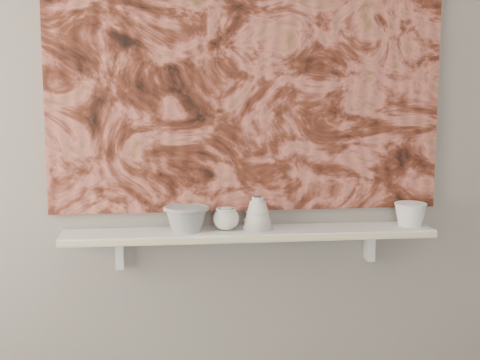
{
  "coord_description": "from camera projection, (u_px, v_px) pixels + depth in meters",
  "views": [
    {
      "loc": [
        -0.33,
        -0.94,
        1.47
      ],
      "look_at": [
        -0.04,
        1.49,
        1.12
      ],
      "focal_mm": 50.0,
      "sensor_mm": 36.0,
      "label": 1
    }
  ],
  "objects": [
    {
      "name": "bowl_grey",
      "position": [
        186.0,
        218.0,
        2.48
      ],
      "size": [
        0.23,
        0.23,
        0.1
      ],
      "primitive_type": null,
      "rotation": [
        0.0,
        0.0,
        -0.41
      ],
      "color": "gray",
      "rests_on": "shelf"
    },
    {
      "name": "shelf",
      "position": [
        250.0,
        233.0,
        2.52
      ],
      "size": [
        1.4,
        0.18,
        0.03
      ],
      "primitive_type": "cube",
      "color": "white",
      "rests_on": "wall_back"
    },
    {
      "name": "house_motif",
      "position": [
        362.0,
        147.0,
        2.6
      ],
      "size": [
        0.09,
        0.0,
        0.08
      ],
      "primitive_type": "cube",
      "color": "black",
      "rests_on": "painting"
    },
    {
      "name": "bell_vessel",
      "position": [
        258.0,
        213.0,
        2.51
      ],
      "size": [
        0.13,
        0.13,
        0.13
      ],
      "primitive_type": null,
      "rotation": [
        0.0,
        0.0,
        -0.12
      ],
      "color": "silver",
      "rests_on": "shelf"
    },
    {
      "name": "cup_cream",
      "position": [
        226.0,
        219.0,
        2.5
      ],
      "size": [
        0.12,
        0.12,
        0.09
      ],
      "primitive_type": null,
      "rotation": [
        0.0,
        0.0,
        0.27
      ],
      "color": "beige",
      "rests_on": "shelf"
    },
    {
      "name": "wall_back",
      "position": [
        247.0,
        117.0,
        2.55
      ],
      "size": [
        3.6,
        0.0,
        3.6
      ],
      "primitive_type": "plane",
      "rotation": [
        1.57,
        0.0,
        0.0
      ],
      "color": "gray",
      "rests_on": "floor"
    },
    {
      "name": "painting",
      "position": [
        247.0,
        67.0,
        2.51
      ],
      "size": [
        1.5,
        0.02,
        1.1
      ],
      "primitive_type": "cube",
      "color": "#61291A",
      "rests_on": "wall_back"
    },
    {
      "name": "shelf_stripe",
      "position": [
        253.0,
        239.0,
        2.43
      ],
      "size": [
        1.4,
        0.01,
        0.02
      ],
      "primitive_type": "cube",
      "color": "beige",
      "rests_on": "shelf"
    },
    {
      "name": "bracket_right",
      "position": [
        369.0,
        245.0,
        2.65
      ],
      "size": [
        0.03,
        0.06,
        0.12
      ],
      "primitive_type": "cube",
      "color": "white",
      "rests_on": "wall_back"
    },
    {
      "name": "bowl_white",
      "position": [
        410.0,
        214.0,
        2.59
      ],
      "size": [
        0.15,
        0.15,
        0.09
      ],
      "primitive_type": null,
      "rotation": [
        0.0,
        0.0,
        -0.24
      ],
      "color": "white",
      "rests_on": "shelf"
    },
    {
      "name": "bracket_left",
      "position": [
        120.0,
        252.0,
        2.54
      ],
      "size": [
        0.03,
        0.06,
        0.12
      ],
      "primitive_type": "cube",
      "color": "white",
      "rests_on": "wall_back"
    }
  ]
}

